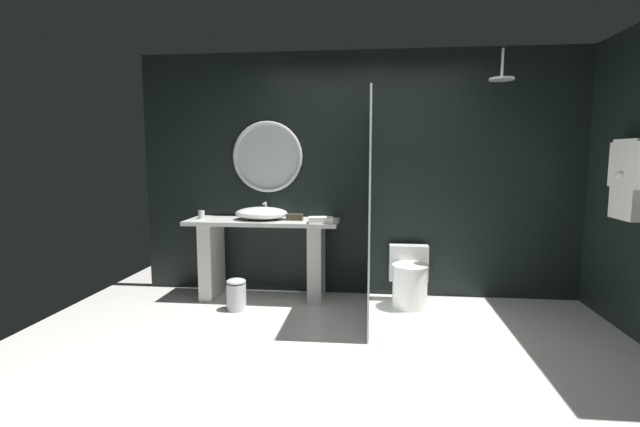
# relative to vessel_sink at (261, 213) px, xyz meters

# --- Properties ---
(ground_plane) EXTENTS (5.76, 5.76, 0.00)m
(ground_plane) POSITION_rel_vessel_sink_xyz_m (1.02, -1.57, -0.91)
(ground_plane) COLOR silver
(back_wall_panel) EXTENTS (4.80, 0.10, 2.60)m
(back_wall_panel) POSITION_rel_vessel_sink_xyz_m (1.02, 0.33, 0.39)
(back_wall_panel) COLOR black
(back_wall_panel) RESTS_ON ground_plane
(vanity_counter) EXTENTS (1.58, 0.54, 0.84)m
(vanity_counter) POSITION_rel_vessel_sink_xyz_m (0.02, -0.01, -0.40)
(vanity_counter) COLOR silver
(vanity_counter) RESTS_ON ground_plane
(vessel_sink) EXTENTS (0.55, 0.45, 0.17)m
(vessel_sink) POSITION_rel_vessel_sink_xyz_m (0.00, 0.00, 0.00)
(vessel_sink) COLOR white
(vessel_sink) RESTS_ON vanity_counter
(tumbler_cup) EXTENTS (0.07, 0.07, 0.08)m
(tumbler_cup) POSITION_rel_vessel_sink_xyz_m (-0.65, -0.00, -0.02)
(tumbler_cup) COLOR silver
(tumbler_cup) RESTS_ON vanity_counter
(tissue_box) EXTENTS (0.17, 0.10, 0.06)m
(tissue_box) POSITION_rel_vessel_sink_xyz_m (0.36, -0.02, -0.03)
(tissue_box) COLOR #3D3323
(tissue_box) RESTS_ON vanity_counter
(round_wall_mirror) EXTENTS (0.77, 0.04, 0.77)m
(round_wall_mirror) POSITION_rel_vessel_sink_xyz_m (0.02, 0.24, 0.58)
(round_wall_mirror) COLOR silver
(shower_glass_panel) EXTENTS (0.02, 1.40, 2.05)m
(shower_glass_panel) POSITION_rel_vessel_sink_xyz_m (1.13, -0.42, 0.12)
(shower_glass_panel) COLOR silver
(shower_glass_panel) RESTS_ON ground_plane
(rain_shower_head) EXTENTS (0.23, 0.23, 0.29)m
(rain_shower_head) POSITION_rel_vessel_sink_xyz_m (2.34, -0.09, 1.33)
(rain_shower_head) COLOR silver
(hanging_bathrobe) EXTENTS (0.20, 0.55, 0.72)m
(hanging_bathrobe) POSITION_rel_vessel_sink_xyz_m (3.23, -0.69, 0.44)
(hanging_bathrobe) COLOR silver
(toilet) EXTENTS (0.40, 0.52, 0.58)m
(toilet) POSITION_rel_vessel_sink_xyz_m (1.54, -0.07, -0.63)
(toilet) COLOR white
(toilet) RESTS_ON ground_plane
(waste_bin) EXTENTS (0.19, 0.19, 0.32)m
(waste_bin) POSITION_rel_vessel_sink_xyz_m (-0.16, -0.42, -0.75)
(waste_bin) COLOR silver
(waste_bin) RESTS_ON ground_plane
(folded_hand_towel) EXTENTS (0.26, 0.18, 0.06)m
(folded_hand_towel) POSITION_rel_vessel_sink_xyz_m (0.65, -0.18, -0.04)
(folded_hand_towel) COLOR silver
(folded_hand_towel) RESTS_ON vanity_counter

